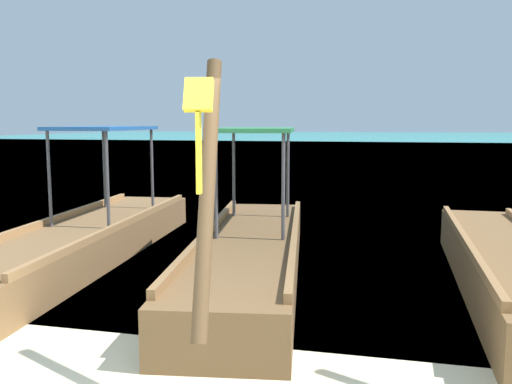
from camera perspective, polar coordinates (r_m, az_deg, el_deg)
sea_water at (r=65.05m, az=11.94°, el=5.12°), size 120.00×120.00×0.00m
longtail_boat_blue_ribbon at (r=9.20m, az=-17.08°, el=-4.52°), size 1.90×7.32×2.32m
longtail_boat_yellow_ribbon at (r=7.75m, az=-0.55°, el=-6.21°), size 2.16×6.92×2.66m
longtail_boat_turquoise_ribbon at (r=7.73m, az=24.33°, el=-7.16°), size 1.12×6.50×2.80m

